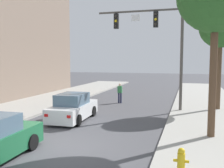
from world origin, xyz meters
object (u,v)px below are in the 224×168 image
(traffic_signal_mast, at_px, (157,34))
(street_tree_second, at_px, (221,28))
(fire_hydrant, at_px, (181,159))
(pedestrian_crossing_road, at_px, (120,92))
(car_lead_white, at_px, (73,108))

(traffic_signal_mast, height_order, street_tree_second, traffic_signal_mast)
(fire_hydrant, relative_size, street_tree_second, 0.10)
(pedestrian_crossing_road, relative_size, fire_hydrant, 2.28)
(traffic_signal_mast, bearing_deg, fire_hydrant, -78.61)
(car_lead_white, xyz_separation_m, pedestrian_crossing_road, (1.09, 6.67, 0.19))
(car_lead_white, xyz_separation_m, street_tree_second, (8.53, 5.42, 5.05))
(fire_hydrant, bearing_deg, street_tree_second, 79.24)
(fire_hydrant, height_order, street_tree_second, street_tree_second)
(fire_hydrant, bearing_deg, car_lead_white, 137.95)
(traffic_signal_mast, distance_m, pedestrian_crossing_road, 6.00)
(traffic_signal_mast, distance_m, car_lead_white, 7.64)
(street_tree_second, bearing_deg, pedestrian_crossing_road, 170.46)
(car_lead_white, bearing_deg, pedestrian_crossing_road, 80.72)
(traffic_signal_mast, height_order, car_lead_white, traffic_signal_mast)
(traffic_signal_mast, xyz_separation_m, car_lead_white, (-4.38, -4.25, -4.59))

